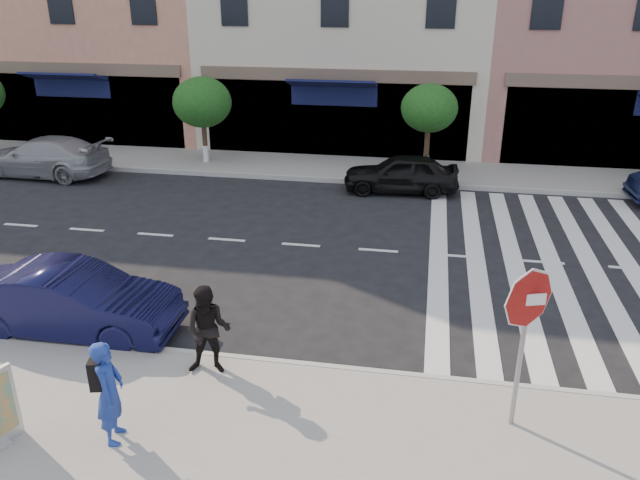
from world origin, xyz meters
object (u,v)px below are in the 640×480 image
at_px(photographer, 110,392).
at_px(car_far_left, 43,157).
at_px(stop_sign, 527,315).
at_px(car_far_mid, 401,173).
at_px(car_near_mid, 72,301).
at_px(walker, 208,330).

xyz_separation_m(photographer, car_far_left, (-9.01, 12.40, -0.27)).
distance_m(stop_sign, car_far_mid, 11.74).
height_order(stop_sign, car_far_left, stop_sign).
bearing_deg(car_near_mid, photographer, -142.10).
bearing_deg(photographer, car_far_mid, -29.22).
bearing_deg(walker, car_far_mid, 68.36).
bearing_deg(car_far_left, photographer, 38.92).
bearing_deg(photographer, stop_sign, -91.26).
xyz_separation_m(photographer, car_near_mid, (-2.30, 2.86, -0.28)).
bearing_deg(car_far_left, car_far_mid, 94.61).
bearing_deg(car_far_left, stop_sign, 55.95).
height_order(walker, car_far_left, walker).
bearing_deg(car_near_mid, car_far_left, 34.14).
xyz_separation_m(car_near_mid, car_far_mid, (5.65, 9.90, -0.06)).
height_order(photographer, car_far_left, photographer).
distance_m(photographer, car_near_mid, 3.68).
height_order(stop_sign, walker, stop_sign).
bearing_deg(car_far_mid, walker, -16.45).
xyz_separation_m(car_far_left, car_far_mid, (12.35, 0.36, -0.06)).
bearing_deg(car_far_mid, photographer, -17.96).
relative_size(stop_sign, car_far_mid, 0.71).
bearing_deg(car_far_left, walker, 45.83).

